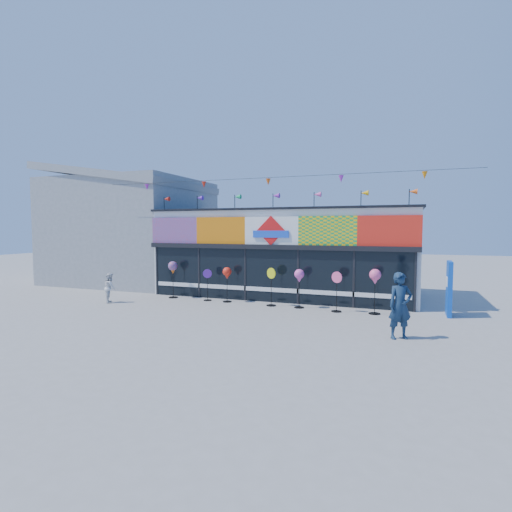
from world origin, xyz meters
The scene contains 13 objects.
ground centered at (0.00, 0.00, 0.00)m, with size 80.00×80.00×0.00m, color gray.
kite_shop centered at (0.00, 5.94, 2.05)m, with size 16.00×5.70×5.31m.
neighbour_building centered at (-10.00, 7.00, 3.20)m, with size 8.18×7.20×6.87m.
blue_sign centered at (6.94, 3.15, 1.01)m, with size 0.19×1.00×2.00m.
spinner_0 centered at (-4.57, 2.87, 1.35)m, with size 0.43×0.43×1.69m.
spinner_1 centered at (-2.75, 2.77, 0.74)m, with size 0.38×0.36×1.40m.
spinner_2 centered at (-1.80, 2.78, 1.21)m, with size 0.38×0.38×1.52m.
spinner_3 centered at (0.27, 2.62, 0.83)m, with size 0.42×0.40×1.57m.
spinner_4 centered at (1.45, 2.63, 1.25)m, with size 0.40×0.40×1.56m.
spinner_5 centered at (2.99, 2.39, 0.82)m, with size 0.42×0.39×1.55m.
spinner_6 centered at (4.38, 2.48, 1.35)m, with size 0.43×0.43×1.69m.
adult_man centered at (5.31, -0.73, 0.97)m, with size 0.71×0.46×1.94m, color #162B46.
child centered at (-6.50, 0.94, 0.64)m, with size 0.62×0.36×1.28m, color silver.
Camera 1 is at (5.39, -12.85, 3.20)m, focal length 28.00 mm.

